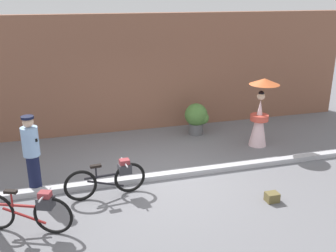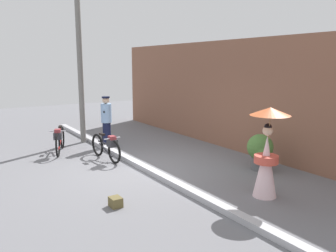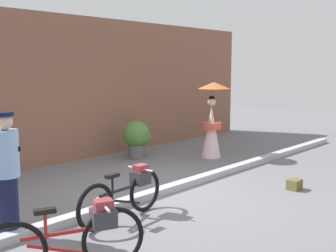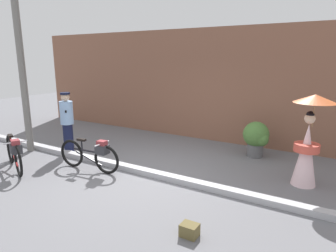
# 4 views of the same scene
# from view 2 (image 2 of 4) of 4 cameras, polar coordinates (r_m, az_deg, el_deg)

# --- Properties ---
(ground_plane) EXTENTS (30.00, 30.00, 0.00)m
(ground_plane) POSITION_cam_2_polar(r_m,az_deg,el_deg) (9.07, -4.42, -7.00)
(ground_plane) COLOR slate
(building_wall) EXTENTS (14.00, 0.40, 3.42)m
(building_wall) POSITION_cam_2_polar(r_m,az_deg,el_deg) (10.85, 12.21, 4.88)
(building_wall) COLOR brown
(building_wall) RESTS_ON ground_plane
(sidewalk_curb) EXTENTS (14.00, 0.20, 0.12)m
(sidewalk_curb) POSITION_cam_2_polar(r_m,az_deg,el_deg) (9.06, -4.43, -6.64)
(sidewalk_curb) COLOR #B2B2B7
(sidewalk_curb) RESTS_ON ground_plane
(bicycle_near_officer) EXTENTS (1.67, 0.48, 0.76)m
(bicycle_near_officer) POSITION_cam_2_polar(r_m,az_deg,el_deg) (9.83, -10.09, -3.37)
(bicycle_near_officer) COLOR black
(bicycle_near_officer) RESTS_ON ground_plane
(bicycle_far_side) EXTENTS (1.64, 0.76, 0.80)m
(bicycle_far_side) POSITION_cam_2_polar(r_m,az_deg,el_deg) (10.94, -17.52, -2.12)
(bicycle_far_side) COLOR black
(bicycle_far_side) RESTS_ON ground_plane
(person_officer) EXTENTS (0.34, 0.34, 1.65)m
(person_officer) POSITION_cam_2_polar(r_m,az_deg,el_deg) (11.31, -10.17, 0.94)
(person_officer) COLOR #141938
(person_officer) RESTS_ON ground_plane
(person_with_parasol) EXTENTS (0.80, 0.80, 1.86)m
(person_with_parasol) POSITION_cam_2_polar(r_m,az_deg,el_deg) (7.22, 16.07, -4.26)
(person_with_parasol) COLOR silver
(person_with_parasol) RESTS_ON ground_plane
(potted_plant_by_door) EXTENTS (0.68, 0.67, 0.93)m
(potted_plant_by_door) POSITION_cam_2_polar(r_m,az_deg,el_deg) (9.10, 15.03, -3.85)
(potted_plant_by_door) COLOR #59595B
(potted_plant_by_door) RESTS_ON ground_plane
(backpack_on_pavement) EXTENTS (0.25, 0.21, 0.19)m
(backpack_on_pavement) POSITION_cam_2_polar(r_m,az_deg,el_deg) (6.80, -8.72, -12.31)
(backpack_on_pavement) COLOR brown
(backpack_on_pavement) RESTS_ON ground_plane
(utility_pole) EXTENTS (0.18, 0.18, 4.80)m
(utility_pole) POSITION_cam_2_polar(r_m,az_deg,el_deg) (12.02, -14.31, 8.62)
(utility_pole) COLOR slate
(utility_pole) RESTS_ON ground_plane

